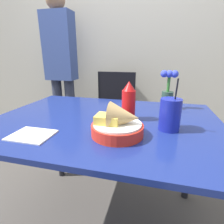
% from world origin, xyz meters
% --- Properties ---
extents(ground_plane, '(12.00, 12.00, 0.00)m').
position_xyz_m(ground_plane, '(0.00, 0.00, 0.00)').
color(ground_plane, '#4C4742').
extents(wall_window, '(7.00, 0.06, 2.60)m').
position_xyz_m(wall_window, '(0.00, 1.24, 1.30)').
color(wall_window, '#B7B2A3').
rests_on(wall_window, ground_plane).
extents(dining_table, '(1.22, 0.89, 0.76)m').
position_xyz_m(dining_table, '(0.00, 0.00, 0.66)').
color(dining_table, navy).
rests_on(dining_table, ground_plane).
extents(chair_far_window, '(0.40, 0.40, 0.93)m').
position_xyz_m(chair_far_window, '(-0.15, 0.86, 0.54)').
color(chair_far_window, black).
rests_on(chair_far_window, ground_plane).
extents(food_basket, '(0.23, 0.23, 0.15)m').
position_xyz_m(food_basket, '(0.12, -0.18, 0.81)').
color(food_basket, red).
rests_on(food_basket, dining_table).
extents(ketchup_bottle, '(0.07, 0.07, 0.21)m').
position_xyz_m(ketchup_bottle, '(0.13, 0.02, 0.86)').
color(ketchup_bottle, red).
rests_on(ketchup_bottle, dining_table).
extents(drink_cup, '(0.10, 0.10, 0.24)m').
position_xyz_m(drink_cup, '(0.33, -0.07, 0.83)').
color(drink_cup, '#192399').
rests_on(drink_cup, dining_table).
extents(flower_vase, '(0.11, 0.07, 0.24)m').
position_xyz_m(flower_vase, '(0.34, 0.29, 0.87)').
color(flower_vase, '#2D4738').
rests_on(flower_vase, dining_table).
extents(napkin, '(0.18, 0.14, 0.01)m').
position_xyz_m(napkin, '(-0.24, -0.28, 0.76)').
color(napkin, white).
rests_on(napkin, dining_table).
extents(person_standing, '(0.32, 0.19, 1.71)m').
position_xyz_m(person_standing, '(-0.78, 0.93, 0.99)').
color(person_standing, '#2D3347').
rests_on(person_standing, ground_plane).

